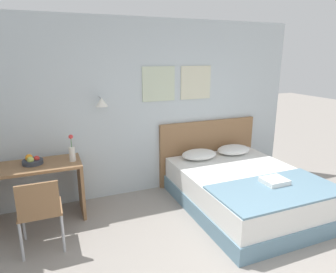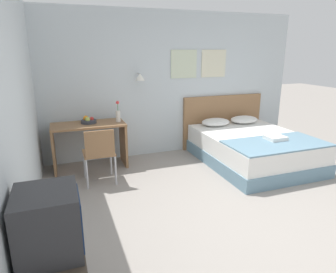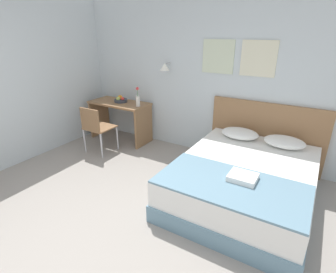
{
  "view_description": "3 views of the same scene",
  "coord_description": "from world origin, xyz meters",
  "px_view_note": "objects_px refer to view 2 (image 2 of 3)",
  "views": [
    {
      "loc": [
        -1.26,
        -1.42,
        2.12
      ],
      "look_at": [
        0.21,
        2.15,
        1.07
      ],
      "focal_mm": 32.0,
      "sensor_mm": 36.0,
      "label": 1
    },
    {
      "loc": [
        -1.92,
        -2.47,
        1.96
      ],
      "look_at": [
        -0.41,
        1.65,
        0.69
      ],
      "focal_mm": 32.0,
      "sensor_mm": 36.0,
      "label": 2
    },
    {
      "loc": [
        1.91,
        -1.27,
        2.09
      ],
      "look_at": [
        0.21,
        1.54,
        0.76
      ],
      "focal_mm": 28.0,
      "sensor_mm": 36.0,
      "label": 3
    }
  ],
  "objects_px": {
    "bed": "(252,149)",
    "pillow_right": "(244,120)",
    "headboard": "(223,121)",
    "throw_blanket": "(277,143)",
    "fruit_bowl": "(88,121)",
    "flower_vase": "(118,115)",
    "desk": "(89,137)",
    "pillow_left": "(216,122)",
    "folded_towel_near_foot": "(275,138)",
    "television": "(49,223)",
    "desk_chair": "(99,151)"
  },
  "relations": [
    {
      "from": "fruit_bowl",
      "to": "television",
      "type": "bearing_deg",
      "value": -100.06
    },
    {
      "from": "pillow_left",
      "to": "fruit_bowl",
      "type": "height_order",
      "value": "fruit_bowl"
    },
    {
      "from": "fruit_bowl",
      "to": "desk",
      "type": "bearing_deg",
      "value": -108.51
    },
    {
      "from": "bed",
      "to": "pillow_right",
      "type": "height_order",
      "value": "pillow_right"
    },
    {
      "from": "desk",
      "to": "pillow_right",
      "type": "bearing_deg",
      "value": 0.39
    },
    {
      "from": "pillow_left",
      "to": "flower_vase",
      "type": "relative_size",
      "value": 1.58
    },
    {
      "from": "folded_towel_near_foot",
      "to": "fruit_bowl",
      "type": "distance_m",
      "value": 3.09
    },
    {
      "from": "fruit_bowl",
      "to": "television",
      "type": "height_order",
      "value": "television"
    },
    {
      "from": "pillow_right",
      "to": "pillow_left",
      "type": "bearing_deg",
      "value": 180.0
    },
    {
      "from": "throw_blanket",
      "to": "desk",
      "type": "relative_size",
      "value": 1.33
    },
    {
      "from": "throw_blanket",
      "to": "bed",
      "type": "bearing_deg",
      "value": 90.0
    },
    {
      "from": "television",
      "to": "fruit_bowl",
      "type": "bearing_deg",
      "value": 79.94
    },
    {
      "from": "pillow_left",
      "to": "fruit_bowl",
      "type": "distance_m",
      "value": 2.41
    },
    {
      "from": "throw_blanket",
      "to": "folded_towel_near_foot",
      "type": "height_order",
      "value": "folded_towel_near_foot"
    },
    {
      "from": "bed",
      "to": "throw_blanket",
      "type": "xyz_separation_m",
      "value": [
        -0.0,
        -0.61,
        0.28
      ]
    },
    {
      "from": "pillow_right",
      "to": "desk",
      "type": "bearing_deg",
      "value": -179.61
    },
    {
      "from": "pillow_right",
      "to": "television",
      "type": "relative_size",
      "value": 1.29
    },
    {
      "from": "headboard",
      "to": "pillow_right",
      "type": "height_order",
      "value": "headboard"
    },
    {
      "from": "pillow_left",
      "to": "desk_chair",
      "type": "bearing_deg",
      "value": -162.22
    },
    {
      "from": "pillow_right",
      "to": "throw_blanket",
      "type": "bearing_deg",
      "value": -103.1
    },
    {
      "from": "bed",
      "to": "folded_towel_near_foot",
      "type": "bearing_deg",
      "value": -79.32
    },
    {
      "from": "pillow_right",
      "to": "flower_vase",
      "type": "distance_m",
      "value": 2.58
    },
    {
      "from": "folded_towel_near_foot",
      "to": "pillow_left",
      "type": "bearing_deg",
      "value": 108.25
    },
    {
      "from": "pillow_right",
      "to": "throw_blanket",
      "type": "xyz_separation_m",
      "value": [
        -0.32,
        -1.39,
        -0.06
      ]
    },
    {
      "from": "headboard",
      "to": "pillow_left",
      "type": "xyz_separation_m",
      "value": [
        -0.32,
        -0.29,
        0.07
      ]
    },
    {
      "from": "folded_towel_near_foot",
      "to": "fruit_bowl",
      "type": "height_order",
      "value": "fruit_bowl"
    },
    {
      "from": "throw_blanket",
      "to": "fruit_bowl",
      "type": "height_order",
      "value": "fruit_bowl"
    },
    {
      "from": "desk",
      "to": "flower_vase",
      "type": "relative_size",
      "value": 3.33
    },
    {
      "from": "pillow_left",
      "to": "fruit_bowl",
      "type": "relative_size",
      "value": 2.26
    },
    {
      "from": "pillow_right",
      "to": "fruit_bowl",
      "type": "distance_m",
      "value": 3.06
    },
    {
      "from": "fruit_bowl",
      "to": "pillow_left",
      "type": "bearing_deg",
      "value": -0.31
    },
    {
      "from": "pillow_right",
      "to": "desk_chair",
      "type": "bearing_deg",
      "value": -165.9
    },
    {
      "from": "throw_blanket",
      "to": "desk_chair",
      "type": "bearing_deg",
      "value": 166.46
    },
    {
      "from": "flower_vase",
      "to": "fruit_bowl",
      "type": "bearing_deg",
      "value": 170.95
    },
    {
      "from": "headboard",
      "to": "fruit_bowl",
      "type": "height_order",
      "value": "headboard"
    },
    {
      "from": "folded_towel_near_foot",
      "to": "television",
      "type": "relative_size",
      "value": 0.68
    },
    {
      "from": "throw_blanket",
      "to": "flower_vase",
      "type": "distance_m",
      "value": 2.63
    },
    {
      "from": "throw_blanket",
      "to": "fruit_bowl",
      "type": "bearing_deg",
      "value": 152.71
    },
    {
      "from": "folded_towel_near_foot",
      "to": "headboard",
      "type": "bearing_deg",
      "value": 93.24
    },
    {
      "from": "headboard",
      "to": "desk_chair",
      "type": "distance_m",
      "value": 2.87
    },
    {
      "from": "headboard",
      "to": "desk",
      "type": "distance_m",
      "value": 2.76
    },
    {
      "from": "bed",
      "to": "fruit_bowl",
      "type": "xyz_separation_m",
      "value": [
        -2.73,
        0.8,
        0.56
      ]
    },
    {
      "from": "headboard",
      "to": "throw_blanket",
      "type": "height_order",
      "value": "headboard"
    },
    {
      "from": "television",
      "to": "pillow_right",
      "type": "bearing_deg",
      "value": 41.17
    },
    {
      "from": "bed",
      "to": "desk",
      "type": "distance_m",
      "value": 2.86
    },
    {
      "from": "desk_chair",
      "to": "flower_vase",
      "type": "height_order",
      "value": "flower_vase"
    },
    {
      "from": "desk",
      "to": "television",
      "type": "bearing_deg",
      "value": -99.97
    },
    {
      "from": "pillow_left",
      "to": "pillow_right",
      "type": "xyz_separation_m",
      "value": [
        0.65,
        0.0,
        0.0
      ]
    },
    {
      "from": "bed",
      "to": "pillow_right",
      "type": "distance_m",
      "value": 0.92
    },
    {
      "from": "throw_blanket",
      "to": "flower_vase",
      "type": "xyz_separation_m",
      "value": [
        -2.24,
        1.33,
        0.36
      ]
    }
  ]
}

